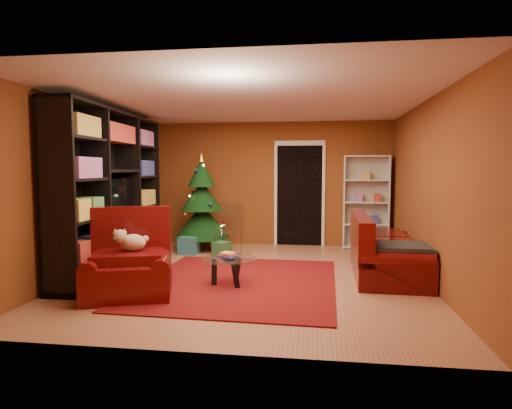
# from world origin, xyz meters

# --- Properties ---
(floor) EXTENTS (5.00, 5.50, 0.05)m
(floor) POSITION_xyz_m (0.00, 0.00, -0.03)
(floor) COLOR #975D40
(floor) RESTS_ON ground
(ceiling) EXTENTS (5.00, 5.50, 0.05)m
(ceiling) POSITION_xyz_m (0.00, 0.00, 2.62)
(ceiling) COLOR silver
(ceiling) RESTS_ON wall_back
(wall_back) EXTENTS (5.00, 0.05, 2.60)m
(wall_back) POSITION_xyz_m (0.00, 2.77, 1.30)
(wall_back) COLOR brown
(wall_back) RESTS_ON ground
(wall_left) EXTENTS (0.05, 5.50, 2.60)m
(wall_left) POSITION_xyz_m (-2.52, 0.00, 1.30)
(wall_left) COLOR brown
(wall_left) RESTS_ON ground
(wall_right) EXTENTS (0.05, 5.50, 2.60)m
(wall_right) POSITION_xyz_m (2.52, 0.00, 1.30)
(wall_right) COLOR brown
(wall_right) RESTS_ON ground
(doorway) EXTENTS (1.06, 0.60, 2.16)m
(doorway) POSITION_xyz_m (0.60, 2.73, 1.05)
(doorway) COLOR black
(doorway) RESTS_ON floor
(rug) EXTENTS (2.78, 3.21, 0.02)m
(rug) POSITION_xyz_m (-0.13, -0.41, 0.01)
(rug) COLOR maroon
(rug) RESTS_ON floor
(media_unit) EXTENTS (0.65, 3.29, 2.51)m
(media_unit) POSITION_xyz_m (-2.27, 0.14, 1.25)
(media_unit) COLOR black
(media_unit) RESTS_ON floor
(christmas_tree) EXTENTS (1.26, 1.26, 1.94)m
(christmas_tree) POSITION_xyz_m (-1.31, 1.98, 0.94)
(christmas_tree) COLOR black
(christmas_tree) RESTS_ON floor
(gift_box_teal) EXTENTS (0.36, 0.36, 0.33)m
(gift_box_teal) POSITION_xyz_m (-1.44, 1.50, 0.17)
(gift_box_teal) COLOR #256677
(gift_box_teal) RESTS_ON floor
(gift_box_green) EXTENTS (0.34, 0.34, 0.27)m
(gift_box_green) POSITION_xyz_m (-0.77, 1.36, 0.14)
(gift_box_green) COLOR #2A6B39
(gift_box_green) RESTS_ON floor
(gift_box_red) EXTENTS (0.28, 0.28, 0.24)m
(gift_box_red) POSITION_xyz_m (-1.38, 2.41, 0.12)
(gift_box_red) COLOR #A21E13
(gift_box_red) RESTS_ON floor
(white_bookshelf) EXTENTS (0.90, 0.35, 1.93)m
(white_bookshelf) POSITION_xyz_m (1.95, 2.57, 0.94)
(white_bookshelf) COLOR white
(white_bookshelf) RESTS_ON floor
(armchair) EXTENTS (1.44, 1.44, 0.89)m
(armchair) POSITION_xyz_m (-1.42, -1.18, 0.45)
(armchair) COLOR #480809
(armchair) RESTS_ON rug
(dog) EXTENTS (0.47, 0.41, 0.29)m
(dog) POSITION_xyz_m (-1.39, -1.11, 0.67)
(dog) COLOR #CFB493
(dog) RESTS_ON armchair
(sofa) EXTENTS (1.05, 2.21, 0.94)m
(sofa) POSITION_xyz_m (2.02, 0.36, 0.47)
(sofa) COLOR #480809
(sofa) RESTS_ON rug
(coffee_table) EXTENTS (0.99, 0.99, 0.47)m
(coffee_table) POSITION_xyz_m (-0.24, -0.57, 0.20)
(coffee_table) COLOR gray
(coffee_table) RESTS_ON rug
(acrylic_chair) EXTENTS (0.53, 0.56, 0.87)m
(acrylic_chair) POSITION_xyz_m (-0.66, 1.45, 0.44)
(acrylic_chair) COLOR #66605B
(acrylic_chair) RESTS_ON rug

